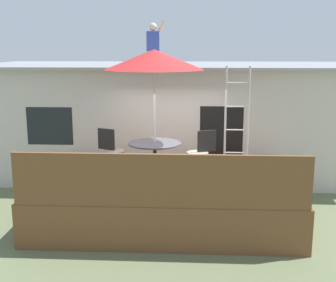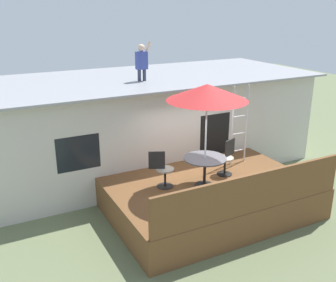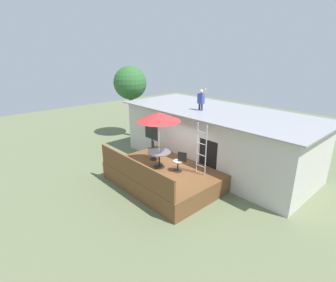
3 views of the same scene
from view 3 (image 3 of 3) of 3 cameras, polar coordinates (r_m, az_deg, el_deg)
The scene contains 11 objects.
ground_plane at distance 12.02m, azimuth -0.87°, elevation -9.46°, with size 40.00×40.00×0.00m, color #66704C.
house at distance 13.89m, azimuth 10.28°, elevation 0.87°, with size 10.50×4.50×2.93m.
deck at distance 11.83m, azimuth -0.88°, elevation -7.76°, with size 4.97×3.42×0.80m, color brown.
deck_railing at distance 10.55m, azimuth -7.70°, elevation -6.32°, with size 4.87×0.08×0.90m, color brown.
patio_table at distance 11.52m, azimuth -1.96°, elevation -3.14°, with size 1.04×1.04×0.74m.
patio_umbrella at distance 10.98m, azimuth -2.07°, elevation 5.40°, with size 1.90×1.90×2.54m.
step_ladder at distance 10.83m, azimuth 7.40°, elevation -1.87°, with size 0.52×0.04×2.20m.
person_figure at distance 13.21m, azimuth 7.34°, elevation 9.35°, with size 0.47×0.20×1.11m.
patio_chair_left at distance 12.51m, azimuth -3.24°, elevation -1.96°, with size 0.59×0.44×0.92m.
patio_chair_right at distance 11.19m, azimuth 2.54°, elevation -4.58°, with size 0.60×0.44×0.92m.
backyard_tree at distance 18.15m, azimuth -8.37°, elevation 12.45°, with size 2.24×2.24×4.87m.
Camera 3 is at (7.91, -6.98, 5.76)m, focal length 27.55 mm.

